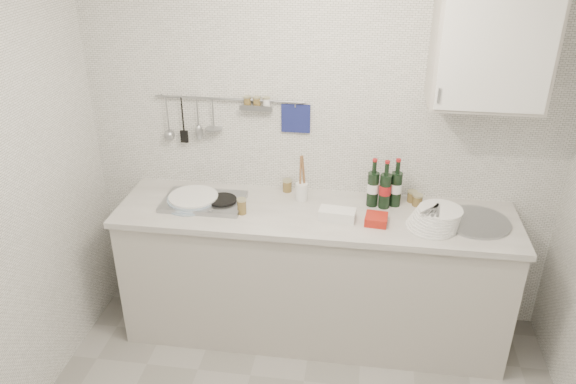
# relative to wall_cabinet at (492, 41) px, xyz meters

# --- Properties ---
(back_wall) EXTENTS (3.00, 0.02, 2.50)m
(back_wall) POSITION_rel_wall_cabinet_xyz_m (-0.90, 0.18, -0.70)
(back_wall) COLOR silver
(back_wall) RESTS_ON floor
(counter) EXTENTS (2.44, 0.64, 0.96)m
(counter) POSITION_rel_wall_cabinet_xyz_m (-0.89, -0.12, -1.52)
(counter) COLOR #B2ACA4
(counter) RESTS_ON floor
(wall_rail) EXTENTS (0.98, 0.09, 0.34)m
(wall_rail) POSITION_rel_wall_cabinet_xyz_m (-1.50, 0.15, -0.52)
(wall_rail) COLOR #93969B
(wall_rail) RESTS_ON back_wall
(wall_cabinet) EXTENTS (0.60, 0.38, 0.70)m
(wall_cabinet) POSITION_rel_wall_cabinet_xyz_m (0.00, 0.00, 0.00)
(wall_cabinet) COLOR #B2ACA4
(wall_cabinet) RESTS_ON back_wall
(plate_stack_hob) EXTENTS (0.34, 0.33, 0.05)m
(plate_stack_hob) POSITION_rel_wall_cabinet_xyz_m (-1.67, -0.13, -1.00)
(plate_stack_hob) COLOR teal
(plate_stack_hob) RESTS_ON counter
(plate_stack_sink) EXTENTS (0.32, 0.30, 0.12)m
(plate_stack_sink) POSITION_rel_wall_cabinet_xyz_m (-0.19, -0.20, -0.98)
(plate_stack_sink) COLOR white
(plate_stack_sink) RESTS_ON counter
(wine_bottles) EXTENTS (0.21, 0.11, 0.31)m
(wine_bottles) POSITION_rel_wall_cabinet_xyz_m (-0.49, 0.02, -0.87)
(wine_bottles) COLOR black
(wine_bottles) RESTS_ON counter
(butter_dish) EXTENTS (0.22, 0.13, 0.06)m
(butter_dish) POSITION_rel_wall_cabinet_xyz_m (-0.76, -0.19, -1.00)
(butter_dish) COLOR white
(butter_dish) RESTS_ON counter
(strawberry_punnet) EXTENTS (0.14, 0.14, 0.05)m
(strawberry_punnet) POSITION_rel_wall_cabinet_xyz_m (-0.53, -0.21, -1.00)
(strawberry_punnet) COLOR red
(strawberry_punnet) RESTS_ON counter
(utensil_crock) EXTENTS (0.08, 0.08, 0.31)m
(utensil_crock) POSITION_rel_wall_cabinet_xyz_m (-1.00, 0.02, -0.96)
(utensil_crock) COLOR white
(utensil_crock) RESTS_ON counter
(jar_a) EXTENTS (0.06, 0.06, 0.08)m
(jar_a) POSITION_rel_wall_cabinet_xyz_m (-1.11, 0.13, -0.99)
(jar_a) COLOR brown
(jar_a) RESTS_ON counter
(jar_b) EXTENTS (0.06, 0.06, 0.07)m
(jar_b) POSITION_rel_wall_cabinet_xyz_m (-0.31, 0.10, -0.99)
(jar_b) COLOR brown
(jar_b) RESTS_ON counter
(jar_c) EXTENTS (0.07, 0.07, 0.07)m
(jar_c) POSITION_rel_wall_cabinet_xyz_m (-0.28, 0.05, -0.99)
(jar_c) COLOR brown
(jar_c) RESTS_ON counter
(jar_d) EXTENTS (0.06, 0.06, 0.10)m
(jar_d) POSITION_rel_wall_cabinet_xyz_m (-1.34, -0.21, -0.98)
(jar_d) COLOR brown
(jar_d) RESTS_ON counter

